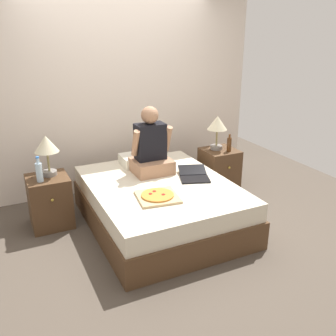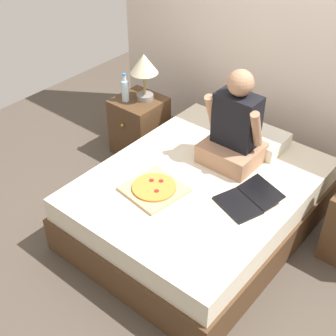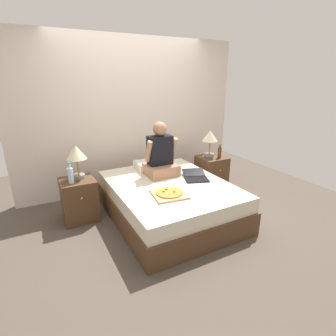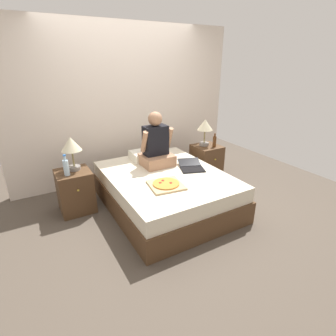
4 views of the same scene
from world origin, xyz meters
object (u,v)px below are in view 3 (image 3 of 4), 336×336
lamp_on_left_nightstand (76,155)px  beer_bottle (220,152)px  lamp_on_right_nightstand (210,138)px  bed (169,200)px  pizza_box (169,194)px  laptop (196,177)px  person_seated (161,156)px  nightstand_left (79,199)px  nightstand_right (211,173)px  water_bottle (71,175)px

lamp_on_left_nightstand → beer_bottle: 2.28m
lamp_on_right_nightstand → beer_bottle: (0.10, -0.15, -0.23)m
bed → pizza_box: (-0.18, -0.34, 0.27)m
lamp_on_right_nightstand → pizza_box: 1.60m
laptop → pizza_box: size_ratio=1.10×
beer_bottle → person_seated: bearing=-176.9°
nightstand_left → laptop: nightstand_left is taller
nightstand_right → pizza_box: 1.57m
water_bottle → laptop: (1.61, -0.45, -0.17)m
water_bottle → nightstand_right: size_ratio=0.47×
water_bottle → lamp_on_right_nightstand: lamp_on_right_nightstand is taller
nightstand_right → pizza_box: nightstand_right is taller
lamp_on_left_nightstand → pizza_box: 1.33m
person_seated → laptop: bearing=-46.3°
bed → lamp_on_right_nightstand: bearing=27.6°
nightstand_left → lamp_on_left_nightstand: (0.04, 0.05, 0.62)m
nightstand_left → person_seated: bearing=-7.9°
nightstand_left → pizza_box: bearing=-42.4°
person_seated → pizza_box: bearing=-108.3°
water_bottle → nightstand_right: (2.31, 0.09, -0.40)m
beer_bottle → lamp_on_left_nightstand: bearing=176.2°
bed → pizza_box: size_ratio=4.23×
lamp_on_left_nightstand → lamp_on_right_nightstand: 2.16m
nightstand_left → water_bottle: bearing=-131.7°
lamp_on_left_nightstand → beer_bottle: (2.26, -0.15, -0.23)m
water_bottle → pizza_box: water_bottle is taller
nightstand_left → nightstand_right: bearing=0.0°
nightstand_left → lamp_on_right_nightstand: size_ratio=1.29×
water_bottle → nightstand_right: 2.35m
lamp_on_left_nightstand → laptop: (1.49, -0.59, -0.38)m
bed → nightstand_right: (1.12, 0.52, 0.04)m
nightstand_left → beer_bottle: beer_bottle is taller
bed → pizza_box: pizza_box is taller
lamp_on_right_nightstand → lamp_on_left_nightstand: bearing=180.0°
lamp_on_left_nightstand → bed: bearing=-27.8°
bed → laptop: size_ratio=3.84×
lamp_on_left_nightstand → water_bottle: 0.28m
bed → person_seated: 0.65m
pizza_box → nightstand_left: bearing=137.6°
nightstand_right → lamp_on_right_nightstand: (-0.03, 0.05, 0.62)m
bed → water_bottle: size_ratio=6.91×
lamp_on_left_nightstand → beer_bottle: bearing=-3.8°
nightstand_left → lamp_on_right_nightstand: bearing=1.3°
laptop → pizza_box: (-0.59, -0.31, -0.00)m
beer_bottle → pizza_box: (-1.37, -0.76, -0.15)m
water_bottle → lamp_on_right_nightstand: bearing=3.5°
bed → nightstand_left: nightstand_left is taller
water_bottle → pizza_box: (1.02, -0.77, -0.17)m
nightstand_left → pizza_box: size_ratio=1.29×
lamp_on_left_nightstand → nightstand_left: bearing=-128.6°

